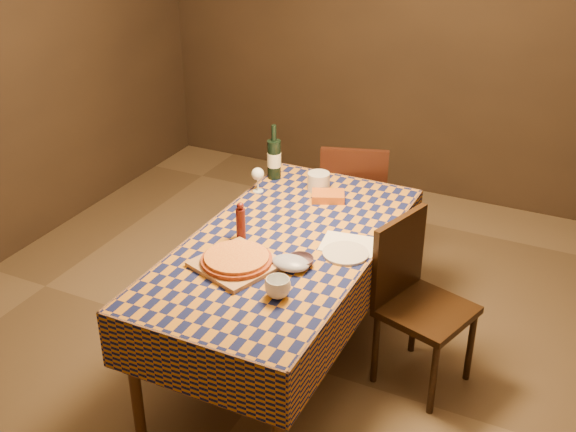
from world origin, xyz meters
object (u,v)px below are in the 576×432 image
(pizza, at_px, (237,259))
(chair_far, at_px, (353,201))
(dining_table, at_px, (284,255))
(bowl, at_px, (300,262))
(wine_bottle, at_px, (274,158))
(cutting_board, at_px, (237,264))
(chair_right, at_px, (414,293))
(white_plate, at_px, (346,253))

(pizza, relative_size, chair_far, 0.49)
(dining_table, relative_size, bowl, 13.68)
(wine_bottle, bearing_deg, cutting_board, -73.25)
(pizza, bearing_deg, bowl, 26.58)
(chair_far, bearing_deg, chair_right, -52.18)
(bowl, xyz_separation_m, wine_bottle, (-0.58, 0.87, 0.11))
(bowl, distance_m, wine_bottle, 1.05)
(pizza, bearing_deg, chair_far, 86.68)
(dining_table, xyz_separation_m, cutting_board, (-0.10, -0.31, 0.09))
(dining_table, relative_size, white_plate, 7.89)
(chair_far, xyz_separation_m, chair_right, (0.68, -0.88, 0.00))
(dining_table, xyz_separation_m, white_plate, (0.33, 0.02, 0.08))
(bowl, xyz_separation_m, chair_right, (0.49, 0.37, -0.27))
(bowl, bearing_deg, chair_right, 37.50)
(cutting_board, distance_m, bowl, 0.31)
(cutting_board, distance_m, white_plate, 0.55)
(cutting_board, distance_m, chair_far, 1.41)
(pizza, distance_m, chair_far, 1.42)
(wine_bottle, xyz_separation_m, white_plate, (0.74, -0.67, -0.12))
(cutting_board, relative_size, white_plate, 1.54)
(bowl, distance_m, chair_right, 0.67)
(dining_table, xyz_separation_m, bowl, (0.17, -0.17, 0.10))
(white_plate, bearing_deg, chair_far, 108.68)
(pizza, relative_size, white_plate, 1.95)
(bowl, bearing_deg, chair_far, 98.87)
(wine_bottle, relative_size, chair_right, 0.37)
(wine_bottle, distance_m, chair_right, 1.23)
(cutting_board, height_order, chair_right, chair_right)
(chair_far, bearing_deg, dining_table, -88.72)
(chair_right, bearing_deg, pizza, -146.15)
(dining_table, relative_size, chair_right, 1.98)
(chair_far, bearing_deg, wine_bottle, -135.00)
(cutting_board, height_order, white_plate, cutting_board)
(wine_bottle, bearing_deg, dining_table, -59.73)
(white_plate, distance_m, chair_right, 0.45)
(bowl, height_order, chair_right, chair_right)
(dining_table, xyz_separation_m, pizza, (-0.10, -0.31, 0.12))
(white_plate, bearing_deg, wine_bottle, 137.70)
(cutting_board, relative_size, wine_bottle, 1.05)
(pizza, height_order, chair_right, chair_right)
(cutting_board, height_order, bowl, bowl)
(wine_bottle, height_order, chair_far, wine_bottle)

